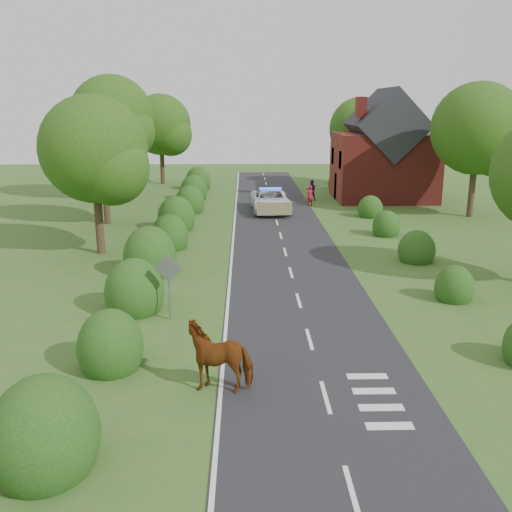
{
  "coord_description": "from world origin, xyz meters",
  "views": [
    {
      "loc": [
        -2.2,
        -18.1,
        7.79
      ],
      "look_at": [
        -1.71,
        6.32,
        1.3
      ],
      "focal_mm": 40.0,
      "sensor_mm": 36.0,
      "label": 1
    }
  ],
  "objects_px": {
    "cow": "(220,359)",
    "pedestrian_red": "(310,196)",
    "police_van": "(270,201)",
    "pedestrian_purple": "(311,190)",
    "road_sign": "(169,277)"
  },
  "relations": [
    {
      "from": "cow",
      "to": "pedestrian_red",
      "type": "distance_m",
      "value": 30.46
    },
    {
      "from": "police_van",
      "to": "pedestrian_purple",
      "type": "xyz_separation_m",
      "value": [
        3.68,
        5.22,
        0.02
      ]
    },
    {
      "from": "cow",
      "to": "road_sign",
      "type": "bearing_deg",
      "value": -152.83
    },
    {
      "from": "cow",
      "to": "pedestrian_red",
      "type": "bearing_deg",
      "value": 174.23
    },
    {
      "from": "pedestrian_red",
      "to": "police_van",
      "type": "bearing_deg",
      "value": 2.51
    },
    {
      "from": "cow",
      "to": "police_van",
      "type": "distance_m",
      "value": 27.59
    },
    {
      "from": "road_sign",
      "to": "cow",
      "type": "relative_size",
      "value": 1.11
    },
    {
      "from": "road_sign",
      "to": "pedestrian_purple",
      "type": "relative_size",
      "value": 1.48
    },
    {
      "from": "police_van",
      "to": "pedestrian_red",
      "type": "bearing_deg",
      "value": 33.69
    },
    {
      "from": "road_sign",
      "to": "cow",
      "type": "xyz_separation_m",
      "value": [
        2.09,
        -5.22,
        -0.84
      ]
    },
    {
      "from": "pedestrian_purple",
      "to": "police_van",
      "type": "bearing_deg",
      "value": 52.63
    },
    {
      "from": "cow",
      "to": "pedestrian_red",
      "type": "relative_size",
      "value": 1.4
    },
    {
      "from": "cow",
      "to": "pedestrian_red",
      "type": "xyz_separation_m",
      "value": [
        5.89,
        29.89,
        0.0
      ]
    },
    {
      "from": "pedestrian_red",
      "to": "pedestrian_purple",
      "type": "relative_size",
      "value": 0.95
    },
    {
      "from": "police_van",
      "to": "road_sign",
      "type": "bearing_deg",
      "value": -105.06
    }
  ]
}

